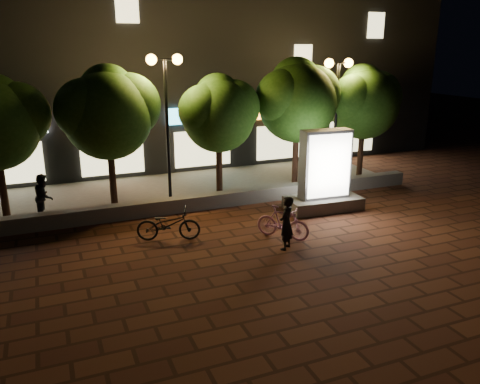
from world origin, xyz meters
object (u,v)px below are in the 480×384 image
tree_mid (219,111)px  tree_right (298,98)px  scooter_parked (168,224)px  street_lamp_right (337,89)px  scooter_pink (283,222)px  ad_kiosk (324,178)px  street_lamp_left (166,91)px  tree_far_right (365,100)px  tree_left (109,110)px  rider (286,223)px  pedestrian (44,197)px

tree_mid → tree_right: size_ratio=0.89×
tree_right → scooter_parked: size_ratio=2.72×
street_lamp_right → scooter_pink: (-4.80, -4.73, -3.40)m
ad_kiosk → scooter_parked: size_ratio=1.51×
tree_right → street_lamp_right: size_ratio=1.02×
street_lamp_left → scooter_parked: street_lamp_left is taller
tree_far_right → tree_left: bearing=180.0°
tree_far_right → street_lamp_right: (-1.55, -0.26, 0.53)m
ad_kiosk → rider: (-2.85, -2.62, -0.37)m
tree_right → ad_kiosk: 4.00m
tree_right → tree_left: bearing=-180.0°
rider → scooter_parked: size_ratio=0.83×
scooter_pink → scooter_parked: 3.38m
tree_mid → street_lamp_right: size_ratio=0.90×
rider → scooter_parked: 3.47m
tree_left → tree_far_right: size_ratio=1.03×
street_lamp_right → scooter_parked: 9.38m
street_lamp_right → pedestrian: size_ratio=3.30×
tree_right → scooter_pink: size_ratio=3.08×
ad_kiosk → tree_left: bearing=155.1°
tree_mid → scooter_pink: tree_mid is taller
pedestrian → scooter_parked: bearing=-124.4°
scooter_parked → pedestrian: size_ratio=1.23×
tree_right → street_lamp_right: 1.70m
tree_left → rider: tree_left is taller
tree_right → pedestrian: 10.05m
tree_far_right → pedestrian: tree_far_right is taller
rider → street_lamp_left: bearing=-112.4°
tree_right → street_lamp_left: (-5.36, -0.26, 0.46)m
tree_right → tree_far_right: size_ratio=1.06×
street_lamp_right → rider: bearing=-132.8°
tree_far_right → ad_kiosk: size_ratio=1.69×
street_lamp_right → scooter_pink: 7.54m
street_lamp_right → street_lamp_left: bearing=180.0°
tree_mid → tree_far_right: tree_far_right is taller
tree_mid → scooter_pink: 5.69m
tree_left → tree_mid: (4.00, -0.00, -0.23)m
street_lamp_right → scooter_parked: size_ratio=2.67×
tree_left → tree_mid: 4.00m
scooter_pink → pedestrian: pedestrian is taller
tree_mid → rider: tree_mid is taller
tree_right → scooter_pink: 6.65m
scooter_pink → pedestrian: size_ratio=1.09×
tree_right → scooter_parked: (-6.33, -3.84, -3.08)m
street_lamp_right → scooter_parked: street_lamp_right is taller
tree_left → ad_kiosk: bearing=-24.9°
tree_left → tree_right: 7.30m
tree_mid → tree_far_right: (6.50, 0.00, 0.15)m
tree_mid → tree_far_right: bearing=0.0°
tree_far_right → scooter_parked: size_ratio=2.55×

